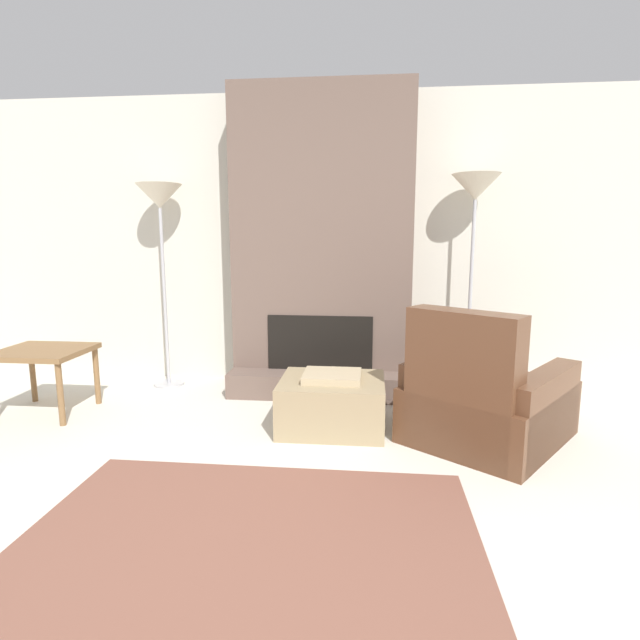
{
  "coord_description": "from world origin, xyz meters",
  "views": [
    {
      "loc": [
        0.43,
        -1.48,
        1.36
      ],
      "look_at": [
        0.0,
        2.7,
        0.65
      ],
      "focal_mm": 28.0,
      "sensor_mm": 36.0,
      "label": 1
    }
  ],
  "objects_px": {
    "side_table": "(43,358)",
    "floor_lamp_right": "(475,200)",
    "ottoman": "(332,402)",
    "armchair": "(484,403)",
    "floor_lamp_left": "(160,208)"
  },
  "relations": [
    {
      "from": "armchair",
      "to": "side_table",
      "type": "height_order",
      "value": "armchair"
    },
    {
      "from": "armchair",
      "to": "floor_lamp_right",
      "type": "relative_size",
      "value": 0.72
    },
    {
      "from": "ottoman",
      "to": "armchair",
      "type": "bearing_deg",
      "value": -7.88
    },
    {
      "from": "armchair",
      "to": "floor_lamp_left",
      "type": "relative_size",
      "value": 0.74
    },
    {
      "from": "floor_lamp_left",
      "to": "floor_lamp_right",
      "type": "bearing_deg",
      "value": -0.0
    },
    {
      "from": "ottoman",
      "to": "armchair",
      "type": "distance_m",
      "value": 1.03
    },
    {
      "from": "floor_lamp_left",
      "to": "ottoman",
      "type": "bearing_deg",
      "value": -29.21
    },
    {
      "from": "floor_lamp_right",
      "to": "armchair",
      "type": "bearing_deg",
      "value": -94.36
    },
    {
      "from": "ottoman",
      "to": "floor_lamp_left",
      "type": "distance_m",
      "value": 2.29
    },
    {
      "from": "side_table",
      "to": "floor_lamp_right",
      "type": "bearing_deg",
      "value": 13.62
    },
    {
      "from": "side_table",
      "to": "floor_lamp_left",
      "type": "xyz_separation_m",
      "value": [
        0.64,
        0.8,
        1.16
      ]
    },
    {
      "from": "ottoman",
      "to": "armchair",
      "type": "relative_size",
      "value": 0.55
    },
    {
      "from": "armchair",
      "to": "floor_lamp_left",
      "type": "height_order",
      "value": "floor_lamp_left"
    },
    {
      "from": "side_table",
      "to": "floor_lamp_left",
      "type": "bearing_deg",
      "value": 51.29
    },
    {
      "from": "side_table",
      "to": "floor_lamp_right",
      "type": "height_order",
      "value": "floor_lamp_right"
    }
  ]
}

